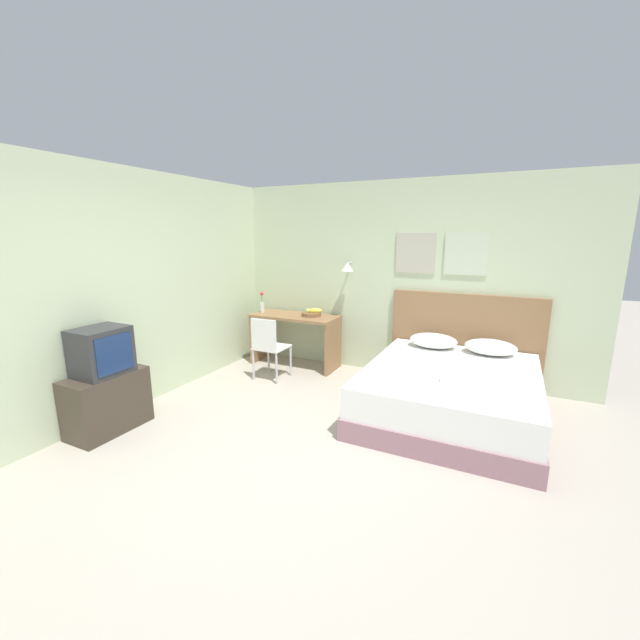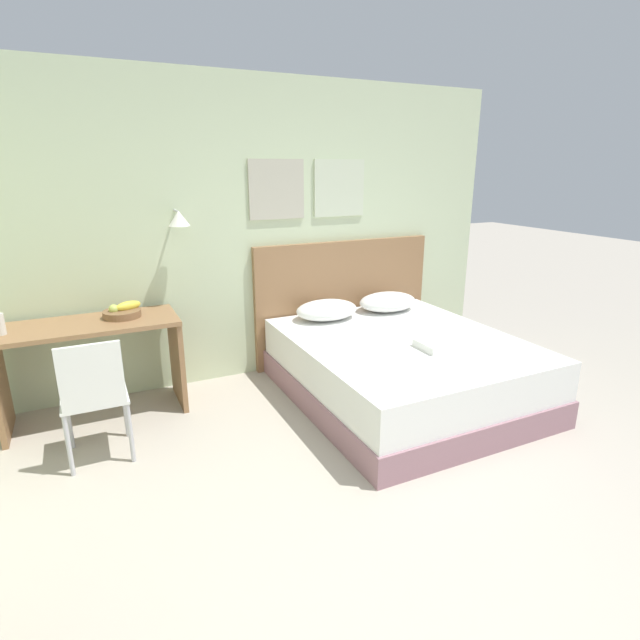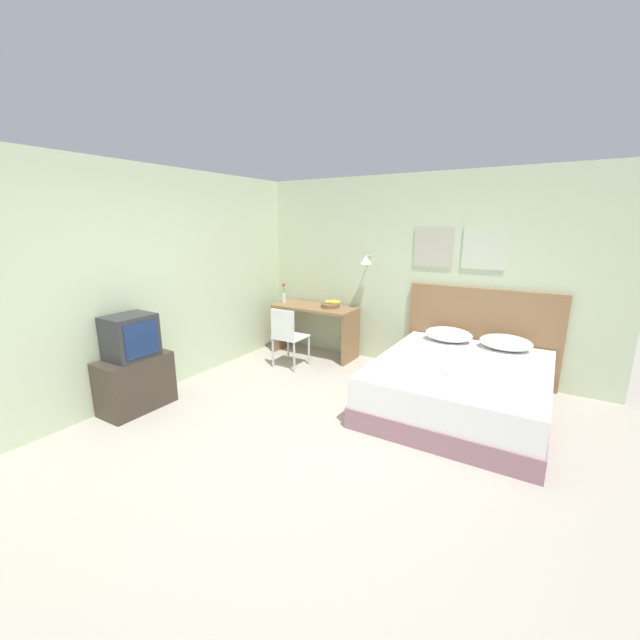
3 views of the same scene
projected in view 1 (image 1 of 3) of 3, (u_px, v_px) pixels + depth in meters
ground_plane at (286, 476)px, 3.22m from camera, size 24.00×24.00×0.00m
wall_back at (390, 279)px, 5.42m from camera, size 5.26×0.31×2.65m
wall_left at (79, 299)px, 3.82m from camera, size 0.06×5.81×2.65m
bed at (450, 393)px, 4.23m from camera, size 1.76×2.05×0.53m
headboard at (464, 340)px, 5.08m from camera, size 1.88×0.06×1.20m
pillow_left at (433, 341)px, 4.97m from camera, size 0.59×0.42×0.18m
pillow_right at (490, 347)px, 4.68m from camera, size 0.59×0.42×0.18m
folded_towel_near_foot at (456, 377)px, 3.86m from camera, size 0.26×0.26×0.06m
desk at (295, 330)px, 5.84m from camera, size 1.29×0.56×0.77m
desk_chair at (268, 344)px, 5.24m from camera, size 0.41×0.41×0.86m
fruit_bowl at (312, 313)px, 5.71m from camera, size 0.30×0.28×0.12m
flower_vase at (262, 305)px, 5.96m from camera, size 0.07×0.07×0.32m
tv_stand at (107, 402)px, 3.92m from camera, size 0.41×0.74×0.60m
television at (101, 351)px, 3.81m from camera, size 0.40×0.47×0.47m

